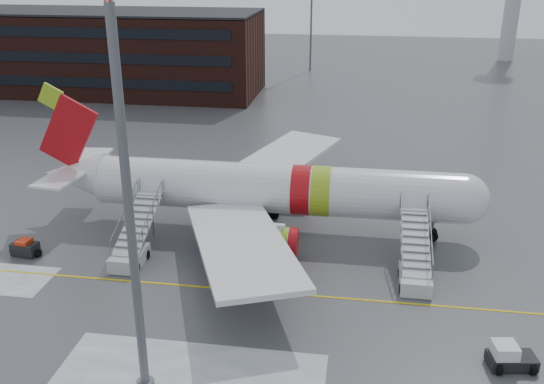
% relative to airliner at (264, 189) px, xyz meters
% --- Properties ---
extents(ground, '(260.00, 260.00, 0.00)m').
position_rel_airliner_xyz_m(ground, '(5.12, -8.46, -3.42)').
color(ground, '#494C4F').
rests_on(ground, ground).
extents(airliner, '(35.03, 32.97, 11.18)m').
position_rel_airliner_xyz_m(airliner, '(0.00, 0.00, 0.00)').
color(airliner, silver).
rests_on(airliner, ground).
extents(airstair_fwd, '(2.05, 7.70, 3.48)m').
position_rel_airliner_xyz_m(airstair_fwd, '(11.22, -6.54, -2.35)').
color(airstair_fwd, '#B7B9BE').
rests_on(airstair_fwd, ground).
extents(airstair_aft, '(2.05, 7.70, 3.48)m').
position_rel_airliner_xyz_m(airstair_aft, '(-8.34, -6.54, -2.35)').
color(airstair_aft, '#AAADB1').
rests_on(airstair_aft, ground).
extents(pushback_tug, '(2.64, 2.14, 1.41)m').
position_rel_airliner_xyz_m(pushback_tug, '(15.59, -14.96, -2.80)').
color(pushback_tug, black).
rests_on(pushback_tug, ground).
extents(baggage_tractor, '(2.41, 1.27, 1.23)m').
position_rel_airliner_xyz_m(baggage_tractor, '(-16.37, -6.99, -2.90)').
color(baggage_tractor, black).
rests_on(baggage_tractor, ground).
extents(light_mast_near, '(1.20, 1.20, 23.56)m').
position_rel_airliner_xyz_m(light_mast_near, '(-2.88, -19.33, 8.83)').
color(light_mast_near, '#595B60').
rests_on(light_mast_near, ground).
extents(terminal_building, '(62.00, 16.11, 12.30)m').
position_rel_airliner_xyz_m(terminal_building, '(-39.88, 46.52, 2.78)').
color(terminal_building, '#3F1E16').
rests_on(terminal_building, ground).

